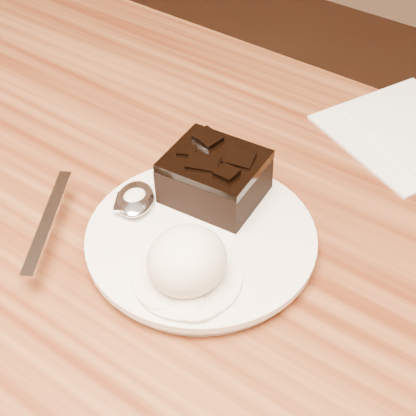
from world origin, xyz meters
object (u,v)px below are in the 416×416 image
Objects in this scene: ice_cream_scoop at (187,261)px; napkin at (409,131)px; brownie at (215,179)px; plate at (201,241)px; spoon at (135,200)px.

ice_cream_scoop is 0.32m from napkin.
brownie is at bearing -114.40° from napkin.
brownie is (-0.02, 0.05, 0.03)m from plate.
napkin is (0.06, 0.31, -0.04)m from ice_cream_scoop.
ice_cream_scoop is at bearing -65.62° from plate.
spoon reaches higher than plate.
ice_cream_scoop reaches higher than brownie.
plate is at bearing -66.87° from brownie.
ice_cream_scoop reaches higher than napkin.
ice_cream_scoop is at bearing -100.32° from napkin.
plate is 0.27m from napkin.
spoon reaches higher than napkin.
plate is at bearing -27.32° from spoon.
brownie is at bearing 15.27° from spoon.
ice_cream_scoop is at bearing -66.25° from brownie.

